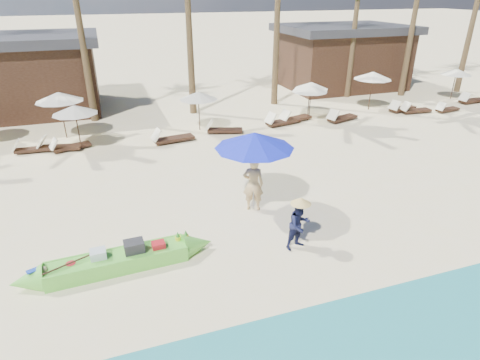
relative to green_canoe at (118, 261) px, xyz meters
name	(u,v)px	position (x,y,z in m)	size (l,w,h in m)	color
ground	(230,255)	(2.91, -0.38, -0.24)	(240.00, 240.00, 0.00)	beige
green_canoe	(118,261)	(0.00, 0.00, 0.00)	(5.66, 0.91, 0.72)	#5BBF3A
tourist	(253,184)	(4.40, 1.81, 0.67)	(0.67, 0.44, 1.83)	tan
vendor_green	(299,225)	(4.84, -0.64, 0.49)	(0.71, 0.55, 1.46)	#141838
blue_umbrella	(255,140)	(4.41, 1.79, 2.17)	(2.48, 2.48, 2.67)	#99999E
resort_parasol_4	(59,97)	(-1.79, 11.30, 1.79)	(2.18, 2.18, 2.25)	#382217
lounger_4_left	(31,149)	(-3.19, 9.73, -0.06)	(1.65, 0.57, 0.56)	#382217
lounger_4_right	(58,146)	(-2.07, 9.59, -0.03)	(1.94, 0.98, 0.63)	#382217
resort_parasol_5	(74,110)	(-1.09, 9.55, 1.57)	(1.95, 1.95, 2.01)	#382217
lounger_5_left	(69,146)	(-1.61, 9.48, -0.05)	(1.81, 0.99, 0.59)	#382217
resort_parasol_6	(198,96)	(4.66, 10.40, 1.55)	(1.93, 1.93, 1.98)	#382217
lounger_6_left	(171,138)	(2.94, 9.01, -0.02)	(2.06, 0.89, 0.68)	#382217
lounger_6_right	(222,129)	(5.62, 9.54, -0.03)	(1.93, 1.09, 0.63)	#382217
resort_parasol_7	(310,88)	(10.69, 10.09, 1.55)	(1.93, 1.93, 1.98)	#382217
lounger_7_left	(281,121)	(8.95, 9.79, -0.02)	(2.08, 1.02, 0.68)	#382217
lounger_7_right	(294,118)	(9.88, 10.13, -0.02)	(2.01, 1.07, 0.65)	#382217
resort_parasol_8	(311,85)	(11.18, 10.83, 1.50)	(1.88, 1.88, 1.94)	#382217
lounger_8_left	(341,117)	(12.35, 9.37, -0.02)	(2.03, 1.13, 0.66)	#382217
resort_parasol_9	(373,76)	(15.23, 10.94, 1.78)	(2.18, 2.18, 2.24)	#382217
lounger_9_left	(414,110)	(17.26, 9.39, -0.03)	(1.88, 0.68, 0.63)	#382217
lounger_9_right	(401,108)	(16.80, 9.93, -0.03)	(1.97, 1.00, 0.64)	#382217
resort_parasol_10	(457,72)	(21.88, 11.36, 1.53)	(1.91, 1.91, 1.97)	#382217
lounger_10_left	(446,109)	(19.27, 9.00, -0.06)	(1.68, 0.73, 0.55)	#382217
lounger_10_right	(471,100)	(22.27, 10.10, -0.02)	(1.97, 0.75, 0.66)	#382217
pavilion_west	(2,75)	(-5.09, 17.12, 1.95)	(10.80, 6.60, 4.30)	#382217
pavilion_east	(341,56)	(16.91, 17.12, 1.95)	(8.80, 6.60, 4.30)	#382217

